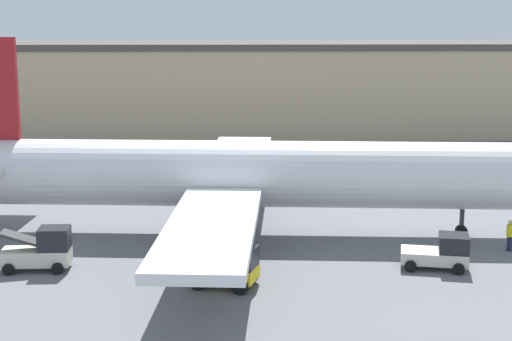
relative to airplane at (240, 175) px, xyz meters
The scene contains 7 objects.
ground_plane 3.75m from the airplane, ahead, with size 400.00×400.00×0.00m, color slate.
terminal_building 43.91m from the airplane, 91.27° to the left, with size 76.09×17.26×10.11m.
airplane is the anchor object (origin of this frame).
ground_crew_worker 15.83m from the airplane, 15.02° to the right, with size 0.39×0.39×1.78m.
baggage_tug 12.82m from the airplane, 33.85° to the right, with size 3.74×2.65×1.84m.
belt_loader_truck 12.52m from the airplane, 147.66° to the right, with size 3.55×1.92×2.25m.
pushback_tug 9.89m from the airplane, 93.53° to the right, with size 3.48×2.83×2.02m.
Camera 1 is at (-1.45, -45.78, 12.93)m, focal length 55.00 mm.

